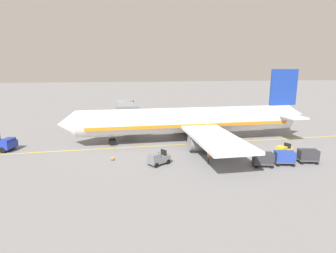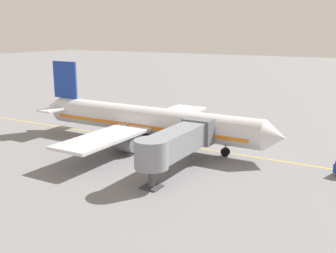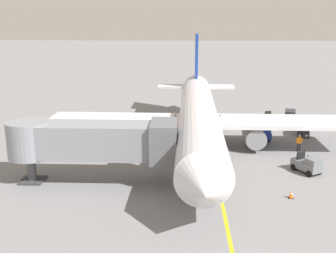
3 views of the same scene
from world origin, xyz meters
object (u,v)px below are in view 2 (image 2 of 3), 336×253
(baggage_tug_trailing, at_px, (154,126))
(baggage_cart_third_in_train, at_px, (132,114))
(baggage_cart_front, at_px, (160,117))
(jet_bridge, at_px, (176,142))
(ground_crew_wing_walker, at_px, (184,123))
(parked_airliner, at_px, (147,121))
(baggage_tug_spare, at_px, (130,119))
(safety_cone_nose_left, at_px, (243,142))
(baggage_cart_second_in_train, at_px, (147,116))
(baggage_tug_lead, at_px, (216,130))

(baggage_tug_trailing, bearing_deg, baggage_cart_third_in_train, -123.15)
(baggage_tug_trailing, xyz_separation_m, baggage_cart_front, (-5.09, -1.98, 0.24))
(jet_bridge, xyz_separation_m, ground_crew_wing_walker, (-18.20, -8.40, -2.50))
(parked_airliner, relative_size, ground_crew_wing_walker, 22.03)
(ground_crew_wing_walker, bearing_deg, baggage_tug_spare, -86.69)
(baggage_cart_third_in_train, distance_m, safety_cone_nose_left, 22.75)
(jet_bridge, height_order, ground_crew_wing_walker, jet_bridge)
(baggage_cart_second_in_train, xyz_separation_m, baggage_cart_third_in_train, (0.06, -3.05, 0.00))
(baggage_cart_front, bearing_deg, baggage_tug_lead, 76.02)
(baggage_tug_lead, relative_size, baggage_cart_front, 0.93)
(baggage_tug_lead, distance_m, baggage_tug_spare, 15.61)
(ground_crew_wing_walker, bearing_deg, baggage_cart_front, -109.58)
(jet_bridge, relative_size, baggage_tug_lead, 4.76)
(safety_cone_nose_left, bearing_deg, baggage_tug_spare, -97.77)
(baggage_tug_lead, distance_m, ground_crew_wing_walker, 5.70)
(baggage_cart_second_in_train, bearing_deg, baggage_tug_lead, 78.65)
(baggage_tug_lead, relative_size, baggage_cart_third_in_train, 0.93)
(baggage_tug_lead, height_order, baggage_cart_front, baggage_tug_lead)
(baggage_tug_trailing, xyz_separation_m, safety_cone_nose_left, (0.32, 14.42, -0.42))
(baggage_cart_front, relative_size, safety_cone_nose_left, 5.05)
(parked_airliner, distance_m, baggage_tug_trailing, 7.75)
(baggage_tug_spare, xyz_separation_m, baggage_cart_front, (-2.59, 4.32, 0.24))
(baggage_cart_second_in_train, bearing_deg, baggage_tug_spare, -32.73)
(parked_airliner, height_order, ground_crew_wing_walker, parked_airliner)
(ground_crew_wing_walker, height_order, safety_cone_nose_left, ground_crew_wing_walker)
(baggage_tug_trailing, distance_m, baggage_cart_second_in_train, 6.88)
(baggage_tug_lead, bearing_deg, baggage_cart_second_in_train, -101.35)
(jet_bridge, bearing_deg, baggage_tug_spare, -133.83)
(jet_bridge, height_order, baggage_cart_front, jet_bridge)
(baggage_cart_third_in_train, relative_size, ground_crew_wing_walker, 1.76)
(baggage_cart_front, height_order, baggage_cart_third_in_train, same)
(parked_airliner, bearing_deg, jet_bridge, 47.03)
(baggage_tug_trailing, height_order, baggage_tug_spare, same)
(jet_bridge, bearing_deg, baggage_tug_lead, -171.00)
(jet_bridge, height_order, safety_cone_nose_left, jet_bridge)
(baggage_tug_lead, xyz_separation_m, baggage_cart_second_in_train, (-2.80, -13.95, 0.24))
(baggage_tug_spare, bearing_deg, baggage_tug_trailing, 68.30)
(jet_bridge, height_order, baggage_tug_spare, jet_bridge)
(baggage_tug_lead, bearing_deg, jet_bridge, 9.00)
(baggage_tug_lead, height_order, safety_cone_nose_left, baggage_tug_lead)
(baggage_cart_front, bearing_deg, safety_cone_nose_left, 71.74)
(baggage_cart_front, xyz_separation_m, ground_crew_wing_walker, (2.01, 5.65, 0.00))
(parked_airliner, height_order, safety_cone_nose_left, parked_airliner)
(baggage_tug_trailing, distance_m, baggage_tug_spare, 6.77)
(baggage_tug_spare, relative_size, ground_crew_wing_walker, 1.64)
(baggage_cart_second_in_train, distance_m, ground_crew_wing_walker, 8.55)
(baggage_cart_front, relative_size, baggage_cart_second_in_train, 1.00)
(baggage_tug_lead, relative_size, baggage_cart_second_in_train, 0.93)
(baggage_cart_front, bearing_deg, baggage_tug_spare, -59.06)
(baggage_tug_lead, height_order, ground_crew_wing_walker, ground_crew_wing_walker)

